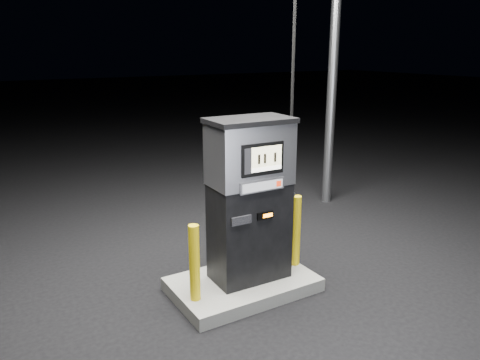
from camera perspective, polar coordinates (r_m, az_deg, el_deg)
ground at (r=5.54m, az=0.34°, el=-13.28°), size 80.00×80.00×0.00m
pump_island at (r=5.50m, az=0.34°, el=-12.60°), size 1.60×1.00×0.15m
fuel_dispenser at (r=5.15m, az=1.22°, el=-2.30°), size 1.01×0.57×3.81m
bollard_left at (r=4.90m, az=-5.58°, el=-10.03°), size 0.14×0.14×0.83m
bollard_right at (r=5.67m, az=6.80°, el=-6.15°), size 0.15×0.15×0.87m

